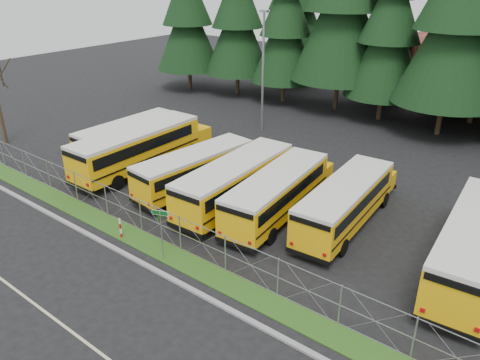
# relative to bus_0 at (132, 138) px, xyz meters

# --- Properties ---
(ground) EXTENTS (120.00, 120.00, 0.00)m
(ground) POSITION_rel_bus_0_xyz_m (13.48, -6.48, -1.32)
(ground) COLOR black
(ground) RESTS_ON ground
(curb) EXTENTS (50.00, 0.25, 0.12)m
(curb) POSITION_rel_bus_0_xyz_m (13.48, -9.58, -1.26)
(curb) COLOR gray
(curb) RESTS_ON ground
(grass_verge) EXTENTS (50.00, 1.40, 0.06)m
(grass_verge) POSITION_rel_bus_0_xyz_m (13.48, -8.18, -1.29)
(grass_verge) COLOR #244E16
(grass_verge) RESTS_ON ground
(road_lane_line) EXTENTS (50.00, 0.12, 0.01)m
(road_lane_line) POSITION_rel_bus_0_xyz_m (13.48, -14.48, -1.31)
(road_lane_line) COLOR beige
(road_lane_line) RESTS_ON ground
(chainlink_fence) EXTENTS (44.00, 0.10, 2.00)m
(chainlink_fence) POSITION_rel_bus_0_xyz_m (13.48, -7.48, -0.32)
(chainlink_fence) COLOR #969A9F
(chainlink_fence) RESTS_ON ground
(bus_0) EXTENTS (2.40, 10.07, 2.64)m
(bus_0) POSITION_rel_bus_0_xyz_m (0.00, 0.00, 0.00)
(bus_0) COLOR #FFB108
(bus_0) RESTS_ON ground
(bus_1) EXTENTS (2.97, 11.80, 3.08)m
(bus_1) POSITION_rel_bus_0_xyz_m (2.90, -1.57, 0.22)
(bus_1) COLOR #FFB108
(bus_1) RESTS_ON ground
(bus_3) EXTENTS (3.41, 10.28, 2.64)m
(bus_3) POSITION_rel_bus_0_xyz_m (8.31, -1.47, 0.00)
(bus_3) COLOR #FFB108
(bus_3) RESTS_ON ground
(bus_4) EXTENTS (3.09, 11.05, 2.87)m
(bus_4) POSITION_rel_bus_0_xyz_m (11.64, -1.53, 0.11)
(bus_4) COLOR #FFB108
(bus_4) RESTS_ON ground
(bus_5) EXTENTS (3.49, 10.68, 2.75)m
(bus_5) POSITION_rel_bus_0_xyz_m (14.41, -1.22, 0.06)
(bus_5) COLOR #FFB108
(bus_5) RESTS_ON ground
(bus_6) EXTENTS (3.11, 10.52, 2.72)m
(bus_6) POSITION_rel_bus_0_xyz_m (18.02, 0.14, 0.04)
(bus_6) COLOR #FFB108
(bus_6) RESTS_ON ground
(bus_east) EXTENTS (3.63, 11.79, 3.05)m
(bus_east) POSITION_rel_bus_0_xyz_m (24.81, -0.36, 0.20)
(bus_east) COLOR #FFB108
(bus_east) RESTS_ON ground
(street_sign) EXTENTS (0.78, 0.52, 2.81)m
(street_sign) POSITION_rel_bus_0_xyz_m (12.41, -8.65, 0.71)
(street_sign) COLOR #969A9F
(street_sign) RESTS_ON ground
(striped_bollard) EXTENTS (0.11, 0.11, 1.20)m
(striped_bollard) POSITION_rel_bus_0_xyz_m (9.11, -8.63, -0.72)
(striped_bollard) COLOR #B20C0C
(striped_bollard) RESTS_ON ground
(light_standard) EXTENTS (0.70, 0.35, 10.14)m
(light_standard) POSITION_rel_bus_0_xyz_m (4.68, 10.66, 4.18)
(light_standard) COLOR #969A9F
(light_standard) RESTS_ON ground
(conifer_0) EXTENTS (7.29, 7.29, 16.12)m
(conifer_0) POSITION_rel_bus_0_xyz_m (-10.95, 17.99, 6.74)
(conifer_0) COLOR black
(conifer_0) RESTS_ON ground
(conifer_1) EXTENTS (7.25, 7.25, 16.04)m
(conifer_1) POSITION_rel_bus_0_xyz_m (-5.14, 19.67, 6.70)
(conifer_1) COLOR black
(conifer_1) RESTS_ON ground
(conifer_2) EXTENTS (6.87, 6.87, 15.19)m
(conifer_2) POSITION_rel_bus_0_xyz_m (0.83, 19.96, 6.27)
(conifer_2) COLOR black
(conifer_2) RESTS_ON ground
(conifer_4) EXTENTS (7.13, 7.13, 15.78)m
(conifer_4) POSITION_rel_bus_0_xyz_m (11.55, 20.19, 6.57)
(conifer_4) COLOR black
(conifer_4) RESTS_ON ground
(conifer_5) EXTENTS (8.75, 8.75, 19.35)m
(conifer_5) POSITION_rel_bus_0_xyz_m (17.29, 19.25, 8.36)
(conifer_5) COLOR black
(conifer_5) RESTS_ON ground
(conifer_10) EXTENTS (8.67, 8.67, 19.18)m
(conifer_10) POSITION_rel_bus_0_xyz_m (-2.62, 27.63, 8.27)
(conifer_10) COLOR black
(conifer_10) RESTS_ON ground
(conifer_11) EXTENTS (6.59, 6.59, 14.57)m
(conifer_11) POSITION_rel_bus_0_xyz_m (9.37, 26.65, 5.97)
(conifer_11) COLOR black
(conifer_11) RESTS_ON ground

